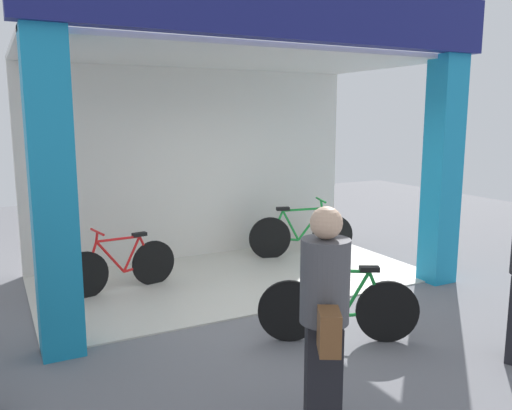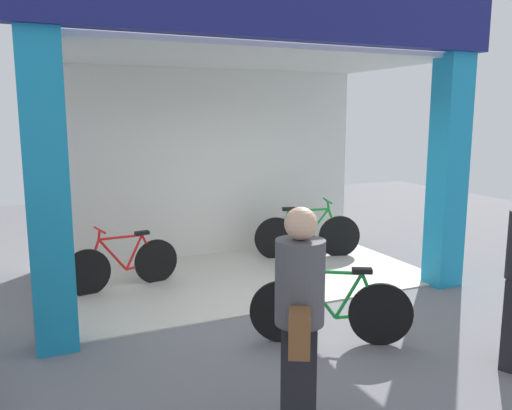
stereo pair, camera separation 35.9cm
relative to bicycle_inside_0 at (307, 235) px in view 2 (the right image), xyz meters
The scene contains 6 objects.
ground_plane 2.40m from the bicycle_inside_0, 127.11° to the right, with size 18.55×18.55×0.00m, color slate.
shop_facade 2.19m from the bicycle_inside_0, 163.39° to the right, with size 5.47×3.07×3.68m.
bicycle_inside_0 is the anchor object (origin of this frame).
bicycle_inside_1 2.98m from the bicycle_inside_0, behind, with size 1.52×0.42×0.84m.
bicycle_parked_0 3.19m from the bicycle_inside_0, 115.22° to the right, with size 1.45×0.80×0.89m.
pedestrian_2 4.83m from the bicycle_inside_0, 120.24° to the right, with size 0.48×0.62×1.67m.
Camera 2 is at (-2.62, -5.21, 2.26)m, focal length 36.71 mm.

